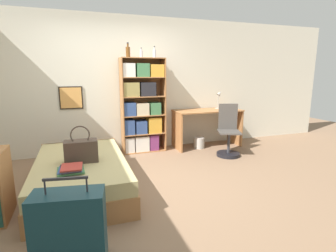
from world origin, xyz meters
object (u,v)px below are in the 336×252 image
at_px(bed, 82,174).
at_px(desk_lamp, 219,96).
at_px(book_stack_on_bed, 71,169).
at_px(bottle_clear, 154,53).
at_px(suitcase, 70,228).
at_px(bottle_brown, 141,54).
at_px(bottle_green, 128,52).
at_px(bookcase, 142,108).
at_px(desk_chair, 228,139).
at_px(desk, 207,121).
at_px(handbag, 81,151).
at_px(waste_bin, 199,143).

relative_size(bed, desk_lamp, 4.88).
bearing_deg(book_stack_on_bed, bottle_clear, 51.37).
bearing_deg(desk_lamp, book_stack_on_bed, -147.30).
height_order(bed, suitcase, suitcase).
bearing_deg(bed, desk_lamp, 26.83).
distance_m(book_stack_on_bed, bottle_brown, 2.73).
height_order(suitcase, bottle_green, bottle_green).
relative_size(bookcase, desk_chair, 1.88).
bearing_deg(bookcase, desk, -5.00).
bearing_deg(desk_chair, desk_lamp, 73.79).
relative_size(book_stack_on_bed, bottle_clear, 1.54).
bearing_deg(desk_lamp, bottle_green, -179.91).
bearing_deg(desk_lamp, bottle_clear, 178.17).
height_order(desk_lamp, desk_chair, desk_lamp).
height_order(book_stack_on_bed, suitcase, suitcase).
height_order(suitcase, bookcase, bookcase).
xyz_separation_m(suitcase, bookcase, (1.29, 2.88, 0.55)).
height_order(handbag, desk_chair, desk_chair).
bearing_deg(bed, desk_chair, 14.23).
height_order(bookcase, bottle_clear, bottle_clear).
bearing_deg(desk_chair, bed, -165.77).
height_order(handbag, waste_bin, handbag).
bearing_deg(book_stack_on_bed, desk, 34.26).
xyz_separation_m(bottle_brown, waste_bin, (1.14, -0.19, -1.77)).
height_order(desk_lamp, waste_bin, desk_lamp).
bearing_deg(bookcase, bottle_green, -175.55).
bearing_deg(bottle_clear, handbag, -131.48).
relative_size(bookcase, bottle_brown, 9.93).
xyz_separation_m(book_stack_on_bed, bottle_green, (1.05, 1.91, 1.45)).
xyz_separation_m(handbag, bottle_clear, (1.44, 1.63, 1.32)).
bearing_deg(desk, bottle_clear, 172.21).
distance_m(book_stack_on_bed, suitcase, 0.97).
relative_size(desk_lamp, desk_chair, 0.41).
bearing_deg(desk_lamp, desk, -162.18).
height_order(bottle_green, bottle_brown, bottle_green).
distance_m(bed, desk, 2.90).
xyz_separation_m(bottle_clear, desk_lamp, (1.41, -0.05, -0.85)).
bearing_deg(desk_chair, bottle_green, 155.44).
height_order(bottle_green, desk_lamp, bottle_green).
distance_m(bed, bottle_green, 2.42).
bearing_deg(bookcase, book_stack_on_bed, -123.75).
xyz_separation_m(handbag, desk, (2.53, 1.48, -0.03)).
bearing_deg(bottle_green, desk_lamp, 0.09).
bearing_deg(handbag, bed, 96.36).
distance_m(book_stack_on_bed, bookcase, 2.35).
height_order(bottle_brown, waste_bin, bottle_brown).
relative_size(book_stack_on_bed, bottle_brown, 1.84).
xyz_separation_m(bottle_clear, desk, (1.09, -0.15, -1.34)).
distance_m(desk, desk_chair, 0.72).
bearing_deg(handbag, bookcase, 53.95).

